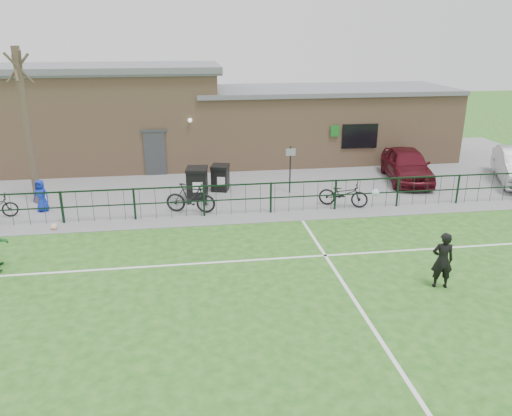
{
  "coord_description": "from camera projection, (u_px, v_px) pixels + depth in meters",
  "views": [
    {
      "loc": [
        -2.11,
        -9.45,
        6.48
      ],
      "look_at": [
        0.0,
        5.0,
        1.3
      ],
      "focal_mm": 35.0,
      "sensor_mm": 36.0,
      "label": 1
    }
  ],
  "objects": [
    {
      "name": "ground",
      "position": [
        288.0,
        335.0,
        11.26
      ],
      "size": [
        90.0,
        90.0,
        0.0
      ],
      "primitive_type": "plane",
      "color": "#25581A",
      "rests_on": "ground"
    },
    {
      "name": "paving_strip",
      "position": [
        230.0,
        175.0,
        23.85
      ],
      "size": [
        34.0,
        13.0,
        0.02
      ],
      "primitive_type": "cube",
      "color": "slate",
      "rests_on": "ground"
    },
    {
      "name": "pitch_line_touch",
      "position": [
        245.0,
        216.0,
        18.54
      ],
      "size": [
        28.0,
        0.1,
        0.01
      ],
      "primitive_type": "cube",
      "color": "white",
      "rests_on": "ground"
    },
    {
      "name": "pitch_line_mid",
      "position": [
        261.0,
        260.0,
        14.99
      ],
      "size": [
        28.0,
        0.1,
        0.01
      ],
      "primitive_type": "cube",
      "color": "white",
      "rests_on": "ground"
    },
    {
      "name": "pitch_line_perp",
      "position": [
        373.0,
        328.0,
        11.54
      ],
      "size": [
        0.1,
        16.0,
        0.01
      ],
      "primitive_type": "cube",
      "color": "white",
      "rests_on": "ground"
    },
    {
      "name": "perimeter_fence",
      "position": [
        244.0,
        199.0,
        18.53
      ],
      "size": [
        28.0,
        0.1,
        1.2
      ],
      "primitive_type": "cube",
      "color": "black",
      "rests_on": "ground"
    },
    {
      "name": "bare_tree",
      "position": [
        27.0,
        128.0,
        18.97
      ],
      "size": [
        0.3,
        0.3,
        6.0
      ],
      "primitive_type": "cylinder",
      "color": "#45372A",
      "rests_on": "ground"
    },
    {
      "name": "wheelie_bin_left",
      "position": [
        197.0,
        184.0,
        20.29
      ],
      "size": [
        0.9,
        0.99,
        1.2
      ],
      "primitive_type": "cube",
      "rotation": [
        0.0,
        0.0,
        -0.13
      ],
      "color": "black",
      "rests_on": "paving_strip"
    },
    {
      "name": "wheelie_bin_right",
      "position": [
        220.0,
        179.0,
        21.37
      ],
      "size": [
        0.85,
        0.92,
        1.02
      ],
      "primitive_type": "cube",
      "rotation": [
        0.0,
        0.0,
        -0.27
      ],
      "color": "black",
      "rests_on": "paving_strip"
    },
    {
      "name": "sign_post",
      "position": [
        290.0,
        170.0,
        20.84
      ],
      "size": [
        0.06,
        0.06,
        2.0
      ],
      "primitive_type": "cylinder",
      "rotation": [
        0.0,
        0.0,
        0.06
      ],
      "color": "black",
      "rests_on": "paving_strip"
    },
    {
      "name": "car_maroon",
      "position": [
        407.0,
        165.0,
        22.66
      ],
      "size": [
        2.55,
        4.64,
        1.49
      ],
      "primitive_type": "imported",
      "rotation": [
        0.0,
        0.0,
        -0.19
      ],
      "color": "#4D0D17",
      "rests_on": "paving_strip"
    },
    {
      "name": "bicycle_d",
      "position": [
        191.0,
        198.0,
        18.69
      ],
      "size": [
        1.96,
        1.0,
        1.13
      ],
      "primitive_type": "imported",
      "rotation": [
        0.0,
        0.0,
        1.31
      ],
      "color": "black",
      "rests_on": "paving_strip"
    },
    {
      "name": "bicycle_e",
      "position": [
        343.0,
        194.0,
        19.39
      ],
      "size": [
        2.01,
        1.39,
        1.0
      ],
      "primitive_type": "imported",
      "rotation": [
        0.0,
        0.0,
        1.15
      ],
      "color": "black",
      "rests_on": "paving_strip"
    },
    {
      "name": "spectator_child",
      "position": [
        41.0,
        196.0,
        18.79
      ],
      "size": [
        0.68,
        0.53,
        1.24
      ],
      "primitive_type": "imported",
      "rotation": [
        0.0,
        0.0,
        -0.26
      ],
      "color": "#122CB1",
      "rests_on": "paving_strip"
    },
    {
      "name": "goalkeeper_kick",
      "position": [
        440.0,
        258.0,
        13.21
      ],
      "size": [
        1.4,
        2.85,
        2.02
      ],
      "color": "black",
      "rests_on": "ground"
    },
    {
      "name": "ball_ground",
      "position": [
        54.0,
        227.0,
        17.21
      ],
      "size": [
        0.23,
        0.23,
        0.23
      ],
      "primitive_type": "sphere",
      "color": "white",
      "rests_on": "ground"
    },
    {
      "name": "clubhouse",
      "position": [
        207.0,
        119.0,
        25.79
      ],
      "size": [
        24.25,
        5.4,
        4.96
      ],
      "color": "tan",
      "rests_on": "ground"
    }
  ]
}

